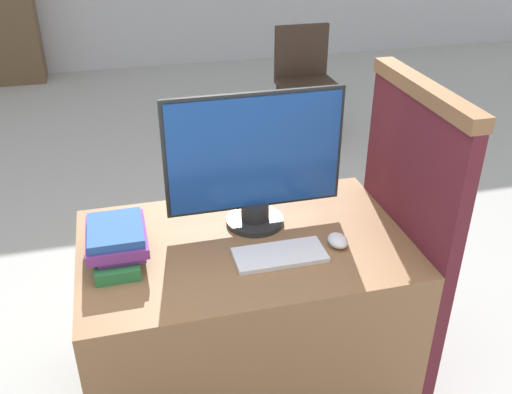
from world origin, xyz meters
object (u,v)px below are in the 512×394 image
Objects in this scene: keyboard at (280,255)px; far_chair at (305,75)px; monitor at (255,162)px; book_stack at (117,242)px; mouse at (338,241)px.

far_chair is (1.01, 2.70, -0.26)m from keyboard.
monitor reaches higher than book_stack.
book_stack is at bearing -83.20° from far_chair.
keyboard is 3.46× the size of mouse.
monitor is at bearing 96.54° from keyboard.
mouse is (0.21, 0.02, 0.01)m from keyboard.
book_stack is (-0.53, 0.12, 0.06)m from keyboard.
far_chair is (1.54, 2.57, -0.32)m from book_stack.
far_chair is at bearing 59.13° from book_stack.
book_stack is at bearing 171.87° from mouse.
monitor reaches higher than mouse.
book_stack is at bearing -167.43° from monitor.
book_stack is 0.34× the size of far_chair.
monitor is 2.24× the size of book_stack.
monitor is 7.13× the size of mouse.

